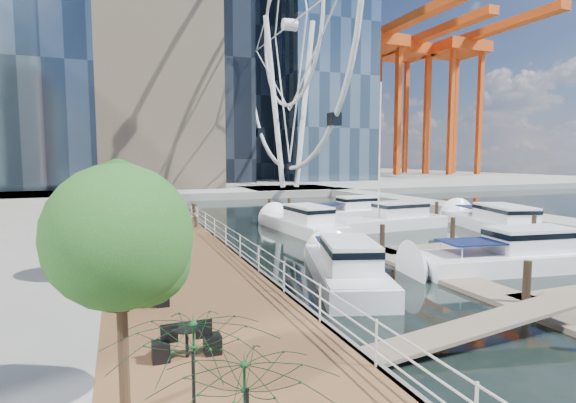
# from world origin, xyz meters

# --- Properties ---
(ground) EXTENTS (520.00, 520.00, 0.00)m
(ground) POSITION_xyz_m (0.00, 0.00, 0.00)
(ground) COLOR black
(ground) RESTS_ON ground
(boardwalk) EXTENTS (6.00, 60.00, 1.00)m
(boardwalk) POSITION_xyz_m (-9.00, 15.00, 0.50)
(boardwalk) COLOR brown
(boardwalk) RESTS_ON ground
(seawall) EXTENTS (0.25, 60.00, 1.00)m
(seawall) POSITION_xyz_m (-6.00, 15.00, 0.50)
(seawall) COLOR #595954
(seawall) RESTS_ON ground
(land_far) EXTENTS (200.00, 114.00, 1.00)m
(land_far) POSITION_xyz_m (0.00, 102.00, 0.50)
(land_far) COLOR gray
(land_far) RESTS_ON ground
(breakwater) EXTENTS (4.00, 60.00, 1.00)m
(breakwater) POSITION_xyz_m (20.00, 20.00, 0.50)
(breakwater) COLOR gray
(breakwater) RESTS_ON ground
(pier) EXTENTS (14.00, 12.00, 1.00)m
(pier) POSITION_xyz_m (14.00, 52.00, 0.50)
(pier) COLOR gray
(pier) RESTS_ON ground
(railing) EXTENTS (0.10, 60.00, 1.05)m
(railing) POSITION_xyz_m (-6.10, 15.00, 1.52)
(railing) COLOR white
(railing) RESTS_ON boardwalk
(floating_docks) EXTENTS (16.00, 34.00, 2.60)m
(floating_docks) POSITION_xyz_m (7.97, 9.98, 0.49)
(floating_docks) COLOR #6D6051
(floating_docks) RESTS_ON ground
(ferris_wheel) EXTENTS (5.80, 45.60, 47.80)m
(ferris_wheel) POSITION_xyz_m (14.00, 52.00, 25.92)
(ferris_wheel) COLOR white
(ferris_wheel) RESTS_ON ground
(port_cranes) EXTENTS (40.00, 52.00, 38.00)m
(port_cranes) POSITION_xyz_m (67.67, 95.67, 20.00)
(port_cranes) COLOR #D84C14
(port_cranes) RESTS_ON ground
(street_trees) EXTENTS (2.60, 42.60, 4.60)m
(street_trees) POSITION_xyz_m (-11.40, 14.00, 4.29)
(street_trees) COLOR #3F2B1C
(street_trees) RESTS_ON ground
(cafe_tables) EXTENTS (2.50, 13.70, 0.74)m
(cafe_tables) POSITION_xyz_m (-10.40, -2.00, 1.37)
(cafe_tables) COLOR black
(cafe_tables) RESTS_ON ground
(yacht_foreground) EXTENTS (11.22, 4.39, 2.15)m
(yacht_foreground) POSITION_xyz_m (7.05, 2.55, 0.00)
(yacht_foreground) COLOR white
(yacht_foreground) RESTS_ON ground
(pedestrian_near) EXTENTS (0.67, 0.61, 1.55)m
(pedestrian_near) POSITION_xyz_m (-9.06, 7.76, 1.77)
(pedestrian_near) COLOR slate
(pedestrian_near) RESTS_ON boardwalk
(pedestrian_mid) EXTENTS (0.87, 0.98, 1.67)m
(pedestrian_mid) POSITION_xyz_m (-6.65, 16.39, 1.83)
(pedestrian_mid) COLOR #88705E
(pedestrian_mid) RESTS_ON boardwalk
(pedestrian_far) EXTENTS (0.99, 0.60, 1.58)m
(pedestrian_far) POSITION_xyz_m (-8.21, 27.63, 1.79)
(pedestrian_far) COLOR #333840
(pedestrian_far) RESTS_ON boardwalk
(moored_yachts) EXTENTS (24.08, 34.79, 11.50)m
(moored_yachts) POSITION_xyz_m (8.30, 12.97, 0.00)
(moored_yachts) COLOR white
(moored_yachts) RESTS_ON ground
(cafe_seating) EXTENTS (4.07, 14.45, 2.38)m
(cafe_seating) POSITION_xyz_m (-10.51, -5.56, 2.12)
(cafe_seating) COLOR #0E3617
(cafe_seating) RESTS_ON ground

